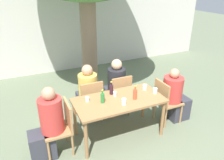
{
  "coord_description": "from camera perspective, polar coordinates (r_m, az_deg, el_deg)",
  "views": [
    {
      "loc": [
        -1.48,
        -2.99,
        2.67
      ],
      "look_at": [
        0.0,
        0.3,
        1.01
      ],
      "focal_mm": 35.0,
      "sensor_mm": 36.0,
      "label": 1
    }
  ],
  "objects": [
    {
      "name": "drinking_glass_0",
      "position": [
        3.79,
        -6.47,
        -5.0
      ],
      "size": [
        0.07,
        0.07,
        0.08
      ],
      "color": "silver",
      "rests_on": "dining_table_front"
    },
    {
      "name": "person_seated_2",
      "position": [
        4.55,
        -6.54,
        -3.4
      ],
      "size": [
        0.38,
        0.59,
        1.19
      ],
      "rotation": [
        0.0,
        0.0,
        3.14
      ],
      "color": "#383842",
      "rests_on": "ground_plane"
    },
    {
      "name": "patio_chair_2",
      "position": [
        4.37,
        -5.58,
        -4.9
      ],
      "size": [
        0.44,
        0.44,
        0.92
      ],
      "rotation": [
        0.0,
        0.0,
        3.14
      ],
      "color": "#A87A4C",
      "rests_on": "ground_plane"
    },
    {
      "name": "green_bottle_2",
      "position": [
        3.71,
        -2.5,
        -4.64
      ],
      "size": [
        0.07,
        0.07,
        0.25
      ],
      "color": "#287A38",
      "rests_on": "dining_table_front"
    },
    {
      "name": "drinking_glass_4",
      "position": [
        3.93,
        0.77,
        -3.66
      ],
      "size": [
        0.06,
        0.06,
        0.09
      ],
      "color": "silver",
      "rests_on": "dining_table_front"
    },
    {
      "name": "person_seated_3",
      "position": [
        4.75,
        0.73,
        -1.84
      ],
      "size": [
        0.38,
        0.59,
        1.21
      ],
      "rotation": [
        0.0,
        0.0,
        3.14
      ],
      "color": "#383842",
      "rests_on": "ground_plane"
    },
    {
      "name": "person_seated_1",
      "position": [
        4.59,
        16.14,
        -4.3
      ],
      "size": [
        0.59,
        0.39,
        1.15
      ],
      "rotation": [
        0.0,
        0.0,
        1.57
      ],
      "color": "#383842",
      "rests_on": "ground_plane"
    },
    {
      "name": "patio_chair_0",
      "position": [
        3.71,
        -12.9,
        -11.38
      ],
      "size": [
        0.44,
        0.44,
        0.92
      ],
      "rotation": [
        0.0,
        0.0,
        -1.57
      ],
      "color": "#A87A4C",
      "rests_on": "ground_plane"
    },
    {
      "name": "patio_chair_1",
      "position": [
        4.45,
        13.79,
        -4.92
      ],
      "size": [
        0.44,
        0.44,
        0.92
      ],
      "rotation": [
        0.0,
        0.0,
        1.57
      ],
      "color": "#A87A4C",
      "rests_on": "ground_plane"
    },
    {
      "name": "cafe_building_wall",
      "position": [
        6.98,
        -11.86,
        13.7
      ],
      "size": [
        10.0,
        0.08,
        2.8
      ],
      "color": "beige",
      "rests_on": "ground_plane"
    },
    {
      "name": "drinking_glass_3",
      "position": [
        4.11,
        11.2,
        -2.73
      ],
      "size": [
        0.08,
        0.08,
        0.1
      ],
      "color": "white",
      "rests_on": "dining_table_front"
    },
    {
      "name": "person_seated_0",
      "position": [
        3.67,
        -16.53,
        -11.6
      ],
      "size": [
        0.58,
        0.37,
        1.24
      ],
      "rotation": [
        0.0,
        0.0,
        -1.57
      ],
      "color": "#383842",
      "rests_on": "ground_plane"
    },
    {
      "name": "dining_table_front",
      "position": [
        3.89,
        1.82,
        -6.18
      ],
      "size": [
        1.58,
        0.79,
        0.76
      ],
      "color": "#996B42",
      "rests_on": "ground_plane"
    },
    {
      "name": "wine_bottle_1",
      "position": [
        3.97,
        -0.16,
        -2.45
      ],
      "size": [
        0.07,
        0.07,
        0.25
      ],
      "color": "#331923",
      "rests_on": "dining_table_front"
    },
    {
      "name": "drinking_glass_1",
      "position": [
        4.2,
        8.55,
        -1.9
      ],
      "size": [
        0.08,
        0.08,
        0.1
      ],
      "color": "white",
      "rests_on": "dining_table_front"
    },
    {
      "name": "ground_plane",
      "position": [
        4.27,
        1.7,
        -13.96
      ],
      "size": [
        30.0,
        30.0,
        0.0
      ],
      "primitive_type": "plane",
      "color": "#667056"
    },
    {
      "name": "soda_bottle_0",
      "position": [
        3.83,
        6.03,
        -3.63
      ],
      "size": [
        0.07,
        0.07,
        0.26
      ],
      "color": "#DB4C2D",
      "rests_on": "dining_table_front"
    },
    {
      "name": "drinking_glass_2",
      "position": [
        3.67,
        3.14,
        -5.65
      ],
      "size": [
        0.08,
        0.08,
        0.11
      ],
      "color": "white",
      "rests_on": "dining_table_front"
    },
    {
      "name": "patio_chair_3",
      "position": [
        4.58,
        1.95,
        -3.31
      ],
      "size": [
        0.44,
        0.44,
        0.92
      ],
      "rotation": [
        0.0,
        0.0,
        3.14
      ],
      "color": "#A87A4C",
      "rests_on": "ground_plane"
    }
  ]
}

